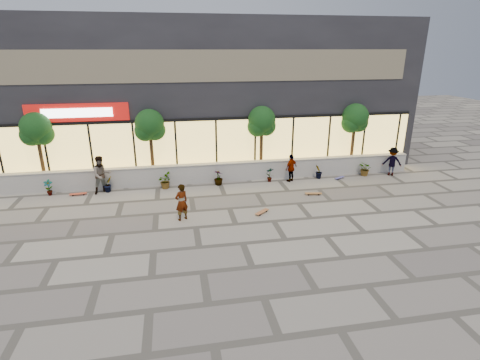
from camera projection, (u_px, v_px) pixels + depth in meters
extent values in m
plane|color=#A59F8F|center=(243.00, 243.00, 13.93)|extent=(80.00, 80.00, 0.00)
cube|color=beige|center=(219.00, 173.00, 20.26)|extent=(22.00, 0.35, 1.00)
cube|color=#B2AFA8|center=(219.00, 163.00, 20.09)|extent=(22.00, 0.42, 0.04)
cube|color=#222227|center=(207.00, 91.00, 24.11)|extent=(24.00, 9.00, 8.50)
cube|color=#EEC75F|center=(216.00, 147.00, 20.77)|extent=(23.04, 0.05, 3.00)
cube|color=black|center=(216.00, 119.00, 20.22)|extent=(23.04, 0.08, 0.15)
cube|color=#B0100C|center=(78.00, 113.00, 18.84)|extent=(5.00, 0.10, 0.90)
cube|color=white|center=(77.00, 113.00, 18.77)|extent=(3.40, 0.06, 0.45)
cube|color=brown|center=(215.00, 66.00, 19.33)|extent=(21.60, 0.05, 1.60)
imported|color=#133C17|center=(49.00, 188.00, 18.35)|extent=(0.43, 0.29, 0.81)
imported|color=#133C17|center=(108.00, 184.00, 18.82)|extent=(0.57, 0.57, 0.81)
imported|color=#133C17|center=(165.00, 181.00, 19.29)|extent=(0.68, 0.77, 0.81)
imported|color=#133C17|center=(218.00, 178.00, 19.76)|extent=(0.64, 0.64, 0.81)
imported|color=#133C17|center=(270.00, 175.00, 20.24)|extent=(0.46, 0.35, 0.81)
imported|color=#133C17|center=(319.00, 172.00, 20.71)|extent=(0.55, 0.57, 0.81)
imported|color=#133C17|center=(366.00, 169.00, 21.18)|extent=(0.77, 0.84, 0.81)
cylinder|color=#452E18|center=(41.00, 157.00, 19.02)|extent=(0.18, 0.18, 3.24)
sphere|color=#133C17|center=(36.00, 127.00, 18.50)|extent=(1.50, 1.50, 1.50)
sphere|color=#133C17|center=(31.00, 135.00, 18.53)|extent=(1.10, 1.10, 1.10)
sphere|color=#133C17|center=(43.00, 134.00, 18.71)|extent=(1.10, 1.10, 1.10)
cylinder|color=#452E18|center=(152.00, 152.00, 19.94)|extent=(0.18, 0.18, 3.24)
sphere|color=#133C17|center=(149.00, 124.00, 19.43)|extent=(1.50, 1.50, 1.50)
sphere|color=#133C17|center=(145.00, 131.00, 19.46)|extent=(1.10, 1.10, 1.10)
sphere|color=#133C17|center=(155.00, 130.00, 19.64)|extent=(1.10, 1.10, 1.10)
cylinder|color=#452E18|center=(261.00, 147.00, 20.96)|extent=(0.18, 0.18, 3.24)
sphere|color=#133C17|center=(262.00, 120.00, 20.44)|extent=(1.50, 1.50, 1.50)
sphere|color=#133C17|center=(257.00, 127.00, 20.47)|extent=(1.10, 1.10, 1.10)
sphere|color=#133C17|center=(266.00, 126.00, 20.65)|extent=(1.10, 1.10, 1.10)
cylinder|color=#452E18|center=(353.00, 143.00, 21.89)|extent=(0.18, 0.18, 3.24)
sphere|color=#133C17|center=(355.00, 117.00, 21.37)|extent=(1.50, 1.50, 1.50)
sphere|color=#133C17|center=(351.00, 123.00, 21.40)|extent=(1.10, 1.10, 1.10)
sphere|color=#133C17|center=(358.00, 123.00, 21.58)|extent=(1.10, 1.10, 1.10)
imported|color=silver|center=(182.00, 202.00, 15.59)|extent=(0.70, 0.62, 1.60)
imported|color=#92765E|center=(102.00, 175.00, 18.46)|extent=(1.15, 1.05, 1.92)
imported|color=silver|center=(291.00, 168.00, 20.17)|extent=(0.94, 0.81, 1.52)
imported|color=maroon|center=(392.00, 161.00, 21.16)|extent=(1.20, 0.97, 1.62)
cube|color=#9B5B32|center=(262.00, 212.00, 16.43)|extent=(0.75, 0.68, 0.02)
cylinder|color=black|center=(264.00, 211.00, 16.68)|extent=(0.06, 0.06, 0.06)
cylinder|color=black|center=(267.00, 211.00, 16.59)|extent=(0.06, 0.06, 0.06)
cylinder|color=black|center=(257.00, 214.00, 16.31)|extent=(0.06, 0.06, 0.06)
cylinder|color=black|center=(260.00, 215.00, 16.22)|extent=(0.06, 0.06, 0.06)
cube|color=#CF4426|center=(78.00, 194.00, 18.45)|extent=(0.81, 0.27, 0.02)
cylinder|color=black|center=(84.00, 194.00, 18.60)|extent=(0.06, 0.04, 0.06)
cylinder|color=black|center=(83.00, 195.00, 18.47)|extent=(0.06, 0.04, 0.06)
cylinder|color=black|center=(73.00, 195.00, 18.48)|extent=(0.06, 0.04, 0.06)
cylinder|color=black|center=(73.00, 196.00, 18.35)|extent=(0.06, 0.04, 0.06)
cube|color=#915C2F|center=(313.00, 193.00, 18.50)|extent=(0.85, 0.33, 0.02)
cylinder|color=black|center=(318.00, 194.00, 18.60)|extent=(0.06, 0.04, 0.06)
cylinder|color=black|center=(319.00, 195.00, 18.46)|extent=(0.06, 0.04, 0.06)
cylinder|color=black|center=(308.00, 194.00, 18.58)|extent=(0.06, 0.04, 0.06)
cylinder|color=black|center=(309.00, 195.00, 18.44)|extent=(0.06, 0.04, 0.06)
cube|color=#545196|center=(340.00, 178.00, 20.78)|extent=(0.71, 0.49, 0.02)
cylinder|color=black|center=(341.00, 177.00, 20.97)|extent=(0.06, 0.05, 0.05)
cylinder|color=black|center=(343.00, 178.00, 20.88)|extent=(0.06, 0.05, 0.05)
cylinder|color=black|center=(336.00, 179.00, 20.72)|extent=(0.06, 0.05, 0.05)
cylinder|color=black|center=(338.00, 179.00, 20.63)|extent=(0.06, 0.05, 0.05)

